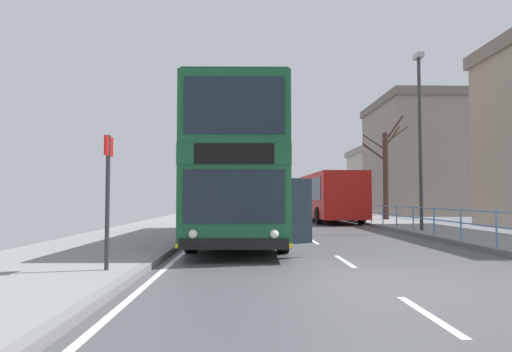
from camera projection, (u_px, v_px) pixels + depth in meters
The scene contains 9 objects.
ground at pixel (336, 280), 7.80m from camera, with size 15.80×140.00×0.20m.
double_decker_bus_main at pixel (241, 173), 15.30m from camera, with size 3.26×10.89×4.45m.
background_bus_far_lane at pixel (328, 196), 28.39m from camera, with size 2.92×10.16×2.93m.
pedestrian_railing_far_kerb at pixel (404, 213), 19.19m from camera, with size 0.05×30.44×1.00m.
bus_stop_sign_near at pixel (108, 186), 8.33m from camera, with size 0.08×0.44×2.48m.
street_lamp_far_side at pixel (420, 127), 18.80m from camera, with size 0.28×0.60×7.39m.
bare_tree_far_00 at pixel (386, 171), 28.39m from camera, with size 3.09×0.88×6.61m.
background_building_00 at pixel (423, 157), 41.05m from camera, with size 8.55×11.29×10.38m.
background_building_01 at pixel (413, 178), 54.85m from camera, with size 13.42×14.91×7.72m.
Camera 1 is at (-2.26, -7.85, 1.45)m, focal length 31.65 mm.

